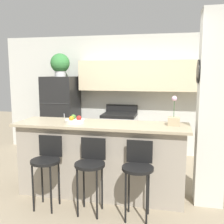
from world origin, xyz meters
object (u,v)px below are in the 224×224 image
at_px(refrigerator, 62,115).
at_px(orchid_vase, 174,119).
at_px(bar_stool_right, 138,168).
at_px(bar_stool_left, 47,161).
at_px(potted_plant_on_fridge, 60,64).
at_px(bar_stool_mid, 91,165).
at_px(stove_range, 119,135).
at_px(fruit_bowl, 75,120).

height_order(refrigerator, orchid_vase, refrigerator).
xyz_separation_m(refrigerator, bar_stool_right, (1.93, -2.23, -0.22)).
distance_m(bar_stool_left, potted_plant_on_fridge, 2.70).
distance_m(bar_stool_right, potted_plant_on_fridge, 3.24).
relative_size(bar_stool_left, bar_stool_mid, 1.00).
bearing_deg(potted_plant_on_fridge, bar_stool_right, -49.12).
height_order(bar_stool_left, orchid_vase, orchid_vase).
xyz_separation_m(bar_stool_mid, orchid_vase, (1.00, 0.58, 0.52)).
distance_m(bar_stool_mid, potted_plant_on_fridge, 2.92).
distance_m(refrigerator, bar_stool_right, 2.96).
distance_m(refrigerator, potted_plant_on_fridge, 1.10).
bearing_deg(bar_stool_right, stove_range, 106.28).
height_order(refrigerator, fruit_bowl, refrigerator).
relative_size(stove_range, bar_stool_mid, 1.15).
xyz_separation_m(orchid_vase, fruit_bowl, (-1.37, -0.13, -0.05)).
relative_size(bar_stool_left, bar_stool_right, 1.00).
xyz_separation_m(stove_range, orchid_vase, (1.08, -1.71, 0.68)).
height_order(stove_range, potted_plant_on_fridge, potted_plant_on_fridge).
height_order(bar_stool_right, potted_plant_on_fridge, potted_plant_on_fridge).
height_order(refrigerator, stove_range, refrigerator).
bearing_deg(bar_stool_right, fruit_bowl, 155.04).
bearing_deg(refrigerator, orchid_vase, -35.28).
relative_size(potted_plant_on_fridge, fruit_bowl, 1.71).
height_order(potted_plant_on_fridge, fruit_bowl, potted_plant_on_fridge).
height_order(bar_stool_left, fruit_bowl, fruit_bowl).
distance_m(potted_plant_on_fridge, fruit_bowl, 2.21).
height_order(bar_stool_mid, potted_plant_on_fridge, potted_plant_on_fridge).
height_order(stove_range, orchid_vase, orchid_vase).
height_order(bar_stool_mid, fruit_bowl, fruit_bowl).
bearing_deg(stove_range, bar_stool_left, -102.73).
relative_size(stove_range, bar_stool_right, 1.15).
relative_size(refrigerator, bar_stool_right, 1.79).
xyz_separation_m(bar_stool_left, bar_stool_mid, (0.59, 0.00, 0.00)).
distance_m(bar_stool_left, orchid_vase, 1.77).
bearing_deg(bar_stool_mid, orchid_vase, 30.07).
distance_m(refrigerator, orchid_vase, 2.88).
bearing_deg(bar_stool_left, bar_stool_right, 0.00).
bearing_deg(orchid_vase, fruit_bowl, -174.50).
bearing_deg(refrigerator, potted_plant_on_fridge, 115.62).
bearing_deg(potted_plant_on_fridge, bar_stool_mid, -59.03).
bearing_deg(stove_range, refrigerator, -177.40).
relative_size(bar_stool_right, orchid_vase, 2.33).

